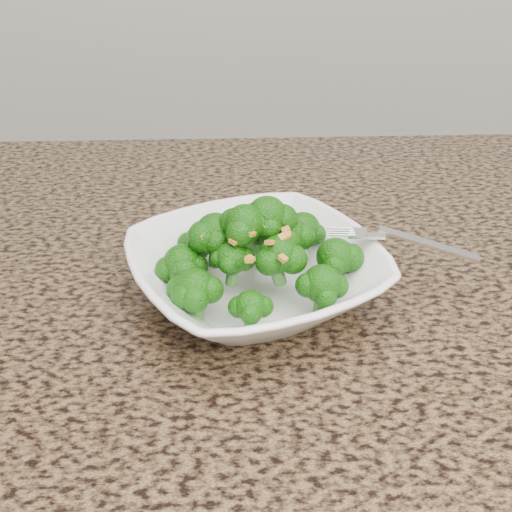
{
  "coord_description": "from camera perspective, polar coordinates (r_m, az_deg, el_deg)",
  "views": [
    {
      "loc": [
        -0.13,
        -0.16,
        1.26
      ],
      "look_at": [
        -0.11,
        0.36,
        0.95
      ],
      "focal_mm": 45.0,
      "sensor_mm": 36.0,
      "label": 1
    }
  ],
  "objects": [
    {
      "name": "granite_counter",
      "position": [
        0.61,
        10.7,
        -8.13
      ],
      "size": [
        1.64,
        1.04,
        0.03
      ],
      "primitive_type": "cube",
      "color": "brown",
      "rests_on": "cabinet"
    },
    {
      "name": "broccoli_pile",
      "position": [
        0.59,
        -0.0,
        3.54
      ],
      "size": [
        0.21,
        0.21,
        0.07
      ],
      "primitive_type": null,
      "color": "#18620B",
      "rests_on": "bowl"
    },
    {
      "name": "bowl",
      "position": [
        0.62,
        -0.0,
        -1.67
      ],
      "size": [
        0.31,
        0.31,
        0.06
      ],
      "primitive_type": "imported",
      "rotation": [
        0.0,
        0.0,
        0.41
      ],
      "color": "white",
      "rests_on": "granite_counter"
    },
    {
      "name": "garlic_topping",
      "position": [
        0.57,
        0.0,
        6.86
      ],
      "size": [
        0.12,
        0.12,
        0.01
      ],
      "primitive_type": null,
      "color": "gold",
      "rests_on": "broccoli_pile"
    },
    {
      "name": "fork",
      "position": [
        0.63,
        10.87,
        1.74
      ],
      "size": [
        0.16,
        0.07,
        0.01
      ],
      "primitive_type": null,
      "rotation": [
        0.0,
        0.0,
        -0.28
      ],
      "color": "silver",
      "rests_on": "bowl"
    }
  ]
}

